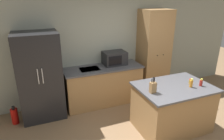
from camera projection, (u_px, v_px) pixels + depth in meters
name	position (u px, v px, depth m)	size (l,w,h in m)	color
wall_back	(115.00, 46.00, 4.94)	(7.20, 0.06, 2.60)	#9EA393
refrigerator	(40.00, 76.00, 4.10)	(0.85, 0.73, 1.82)	black
back_counter	(103.00, 85.00, 4.78)	(1.83, 0.67, 0.91)	#9E7547
pantry_cabinet	(153.00, 54.00, 5.06)	(0.70, 0.61, 2.17)	#9E7547
kitchen_island	(172.00, 107.00, 3.85)	(1.38, 0.99, 0.90)	#9E7547
microwave	(115.00, 58.00, 4.76)	(0.53, 0.40, 0.31)	#232326
knife_block	(153.00, 87.00, 3.41)	(0.10, 0.08, 0.29)	#9E7547
spice_bottle_tall_dark	(191.00, 83.00, 3.63)	(0.05, 0.05, 0.16)	orange
spice_bottle_short_red	(201.00, 83.00, 3.68)	(0.05, 0.05, 0.14)	#B2281E
spice_bottle_amber_oil	(190.00, 81.00, 3.77)	(0.04, 0.04, 0.10)	gold
fire_extinguisher	(15.00, 116.00, 4.06)	(0.14, 0.14, 0.39)	red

